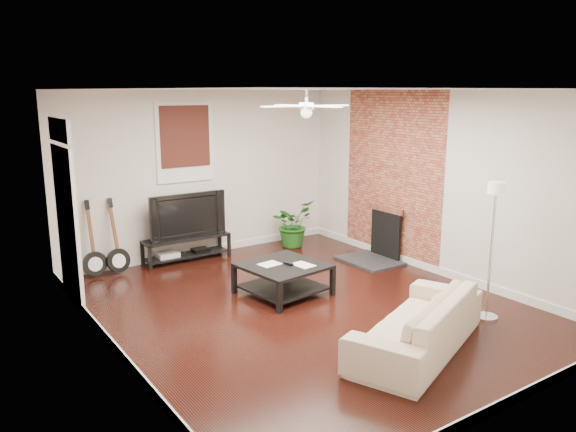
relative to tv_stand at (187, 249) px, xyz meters
The scene contains 14 objects.
room 3.06m from the tv_stand, 81.27° to the right, with size 5.01×6.01×2.81m.
brick_accent 3.62m from the tv_stand, 31.41° to the right, with size 0.02×2.20×2.80m, color brown.
fireplace 3.18m from the tv_stand, 34.12° to the right, with size 0.80×1.10×0.92m, color black.
window_back 1.76m from the tv_stand, 56.26° to the left, with size 1.00×0.06×1.30m, color #39120F.
door_left 2.45m from the tv_stand, 156.60° to the right, with size 0.08×1.00×2.50m, color white.
tv_stand is the anchor object (origin of this frame).
tv 0.58m from the tv_stand, 90.00° to the left, with size 1.31×0.17×0.75m, color black.
coffee_table 2.27m from the tv_stand, 78.66° to the right, with size 1.04×1.04×0.44m, color black.
sofa 4.53m from the tv_stand, 80.80° to the right, with size 2.12×0.83×0.62m, color #C6AD94.
floor_lamp 4.88m from the tv_stand, 64.61° to the right, with size 0.29×0.29×1.73m, color white, non-canonical shape.
potted_plant 2.00m from the tv_stand, ahead, with size 0.76×0.66×0.84m, color #1D5C1A.
guitar_left 1.57m from the tv_stand, behind, with size 0.37×0.26×1.20m, color black, non-canonical shape.
guitar_right 1.24m from the tv_stand, behind, with size 0.37×0.26×1.20m, color black, non-canonical shape.
ceiling_fan 3.69m from the tv_stand, 81.27° to the right, with size 1.24×1.24×0.32m, color white, non-canonical shape.
Camera 1 is at (-4.11, -5.64, 2.78)m, focal length 35.04 mm.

